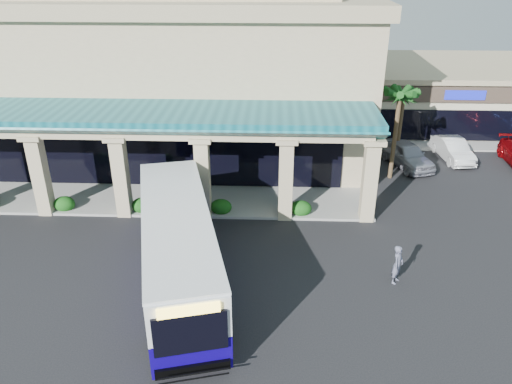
# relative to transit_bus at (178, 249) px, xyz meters

# --- Properties ---
(ground) EXTENTS (110.00, 110.00, 0.00)m
(ground) POSITION_rel_transit_bus_xyz_m (3.27, 1.00, -1.74)
(ground) COLOR black
(main_building) EXTENTS (30.80, 14.80, 11.35)m
(main_building) POSITION_rel_transit_bus_xyz_m (-4.73, 17.00, 3.93)
(main_building) COLOR #C0AD89
(main_building) RESTS_ON ground
(arcade) EXTENTS (30.00, 6.20, 5.70)m
(arcade) POSITION_rel_transit_bus_xyz_m (-4.73, 7.80, 1.11)
(arcade) COLOR #0F515E
(arcade) RESTS_ON ground
(strip_mall) EXTENTS (22.50, 12.50, 4.90)m
(strip_mall) POSITION_rel_transit_bus_xyz_m (21.27, 25.00, 0.71)
(strip_mall) COLOR beige
(strip_mall) RESTS_ON ground
(palm_0) EXTENTS (2.40, 2.40, 6.60)m
(palm_0) POSITION_rel_transit_bus_xyz_m (11.77, 12.00, 1.56)
(palm_0) COLOR #0F380F
(palm_0) RESTS_ON ground
(palm_1) EXTENTS (2.40, 2.40, 5.80)m
(palm_1) POSITION_rel_transit_bus_xyz_m (12.77, 15.00, 1.16)
(palm_1) COLOR #0F380F
(palm_1) RESTS_ON ground
(broadleaf_tree) EXTENTS (2.60, 2.60, 4.81)m
(broadleaf_tree) POSITION_rel_transit_bus_xyz_m (10.77, 20.00, 0.66)
(broadleaf_tree) COLOR #134710
(broadleaf_tree) RESTS_ON ground
(transit_bus) EXTENTS (5.92, 12.81, 3.49)m
(transit_bus) POSITION_rel_transit_bus_xyz_m (0.00, 0.00, 0.00)
(transit_bus) COLOR #0F0177
(transit_bus) RESTS_ON ground
(pedestrian) EXTENTS (0.73, 0.81, 1.85)m
(pedestrian) POSITION_rel_transit_bus_xyz_m (9.69, 0.38, -0.82)
(pedestrian) COLOR slate
(pedestrian) RESTS_ON ground
(car_silver) EXTENTS (3.42, 5.28, 1.67)m
(car_silver) POSITION_rel_transit_bus_xyz_m (13.27, 14.08, -0.91)
(car_silver) COLOR #9999A5
(car_silver) RESTS_ON ground
(car_white) EXTENTS (2.10, 4.74, 1.51)m
(car_white) POSITION_rel_transit_bus_xyz_m (16.81, 15.38, -0.99)
(car_white) COLOR white
(car_white) RESTS_ON ground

